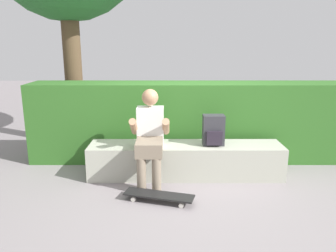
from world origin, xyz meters
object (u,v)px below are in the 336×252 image
Objects in this scene: bench_main at (186,160)px; skateboard_near_person at (159,195)px; backpack_on_bench at (214,131)px; person_skater at (150,134)px.

skateboard_near_person is (-0.34, -0.76, -0.15)m from bench_main.
backpack_on_bench reaches higher than skateboard_near_person.
person_skater is 0.79m from skateboard_near_person.
person_skater reaches higher than skateboard_near_person.
skateboard_near_person is 2.06× the size of backpack_on_bench.
person_skater reaches higher than backpack_on_bench.
skateboard_near_person is at bearing -77.22° from person_skater.
bench_main is 0.85m from skateboard_near_person.
bench_main is at bearing 25.56° from person_skater.
person_skater is 1.45× the size of skateboard_near_person.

